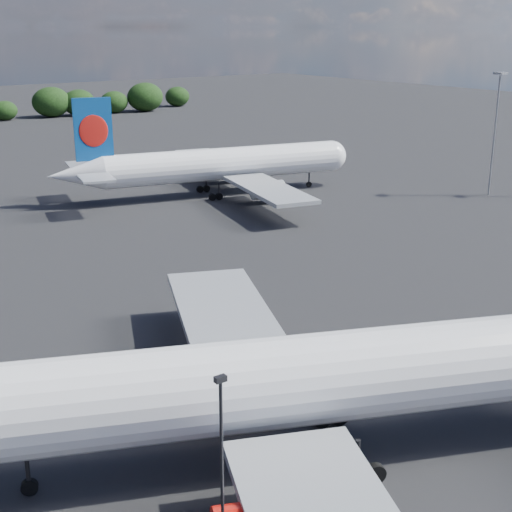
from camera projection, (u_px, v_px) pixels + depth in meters
qantas_airliner at (336, 379)px, 43.69m from camera, size 51.58×49.68×17.60m
china_southern_airliner at (214, 165)px, 113.26m from camera, size 49.24×47.11×16.19m
apron_lamp_post at (222, 473)px, 32.89m from camera, size 0.55×0.30×11.27m
floodlight_mast_near at (496, 115)px, 111.36m from camera, size 1.60×1.60×19.32m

